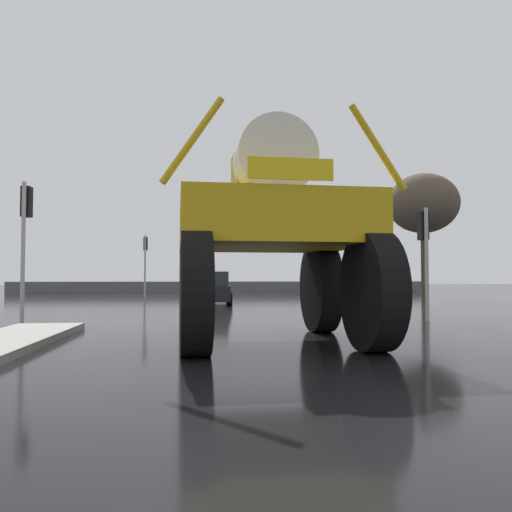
{
  "coord_description": "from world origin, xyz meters",
  "views": [
    {
      "loc": [
        -1.87,
        -4.28,
        1.29
      ],
      "look_at": [
        -0.5,
        8.59,
        1.81
      ],
      "focal_mm": 35.75,
      "sensor_mm": 36.0,
      "label": 1
    }
  ],
  "objects_px": {
    "traffic_signal_near_right": "(424,239)",
    "sedan_ahead": "(211,289)",
    "bare_tree_right": "(423,204)",
    "oversize_sprayer": "(269,237)",
    "traffic_signal_near_left": "(26,221)",
    "traffic_signal_far_left": "(145,252)"
  },
  "relations": [
    {
      "from": "traffic_signal_near_right",
      "to": "traffic_signal_far_left",
      "type": "height_order",
      "value": "traffic_signal_far_left"
    },
    {
      "from": "oversize_sprayer",
      "to": "traffic_signal_near_right",
      "type": "distance_m",
      "value": 6.87
    },
    {
      "from": "traffic_signal_near_right",
      "to": "bare_tree_right",
      "type": "bearing_deg",
      "value": 65.66
    },
    {
      "from": "traffic_signal_near_left",
      "to": "traffic_signal_near_right",
      "type": "distance_m",
      "value": 11.38
    },
    {
      "from": "oversize_sprayer",
      "to": "traffic_signal_near_right",
      "type": "xyz_separation_m",
      "value": [
        5.23,
        4.44,
        0.34
      ]
    },
    {
      "from": "bare_tree_right",
      "to": "oversize_sprayer",
      "type": "bearing_deg",
      "value": -122.23
    },
    {
      "from": "traffic_signal_near_right",
      "to": "traffic_signal_far_left",
      "type": "xyz_separation_m",
      "value": [
        -10.15,
        18.42,
        0.44
      ]
    },
    {
      "from": "traffic_signal_near_left",
      "to": "traffic_signal_near_right",
      "type": "relative_size",
      "value": 1.17
    },
    {
      "from": "traffic_signal_near_right",
      "to": "sedan_ahead",
      "type": "bearing_deg",
      "value": 122.41
    },
    {
      "from": "oversize_sprayer",
      "to": "bare_tree_right",
      "type": "bearing_deg",
      "value": -34.98
    },
    {
      "from": "sedan_ahead",
      "to": "traffic_signal_far_left",
      "type": "height_order",
      "value": "traffic_signal_far_left"
    },
    {
      "from": "traffic_signal_near_left",
      "to": "traffic_signal_near_right",
      "type": "xyz_separation_m",
      "value": [
        11.38,
        0.01,
        -0.41
      ]
    },
    {
      "from": "traffic_signal_near_right",
      "to": "traffic_signal_near_left",
      "type": "bearing_deg",
      "value": -179.96
    },
    {
      "from": "oversize_sprayer",
      "to": "bare_tree_right",
      "type": "distance_m",
      "value": 21.65
    },
    {
      "from": "sedan_ahead",
      "to": "traffic_signal_near_left",
      "type": "distance_m",
      "value": 11.19
    },
    {
      "from": "bare_tree_right",
      "to": "sedan_ahead",
      "type": "bearing_deg",
      "value": -161.99
    },
    {
      "from": "sedan_ahead",
      "to": "traffic_signal_near_left",
      "type": "xyz_separation_m",
      "value": [
        -5.25,
        -9.66,
        2.11
      ]
    },
    {
      "from": "oversize_sprayer",
      "to": "traffic_signal_far_left",
      "type": "xyz_separation_m",
      "value": [
        -4.92,
        22.85,
        0.78
      ]
    },
    {
      "from": "sedan_ahead",
      "to": "oversize_sprayer",
      "type": "bearing_deg",
      "value": -175.31
    },
    {
      "from": "traffic_signal_far_left",
      "to": "bare_tree_right",
      "type": "bearing_deg",
      "value": -16.27
    },
    {
      "from": "oversize_sprayer",
      "to": "traffic_signal_near_left",
      "type": "distance_m",
      "value": 7.61
    },
    {
      "from": "traffic_signal_far_left",
      "to": "oversize_sprayer",
      "type": "bearing_deg",
      "value": -77.85
    }
  ]
}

